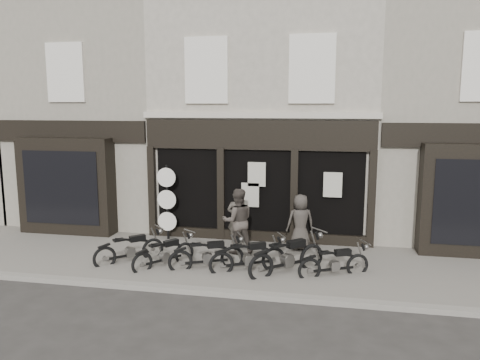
% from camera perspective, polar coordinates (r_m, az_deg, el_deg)
% --- Properties ---
extents(ground_plane, '(90.00, 90.00, 0.00)m').
position_cam_1_polar(ground_plane, '(12.24, -0.12, -11.70)').
color(ground_plane, '#2D2B28').
rests_on(ground_plane, ground).
extents(pavement, '(30.00, 4.20, 0.12)m').
position_cam_1_polar(pavement, '(13.05, 0.66, -10.08)').
color(pavement, slate).
rests_on(pavement, ground_plane).
extents(kerb, '(30.00, 0.25, 0.13)m').
position_cam_1_polar(kerb, '(11.08, -1.41, -13.64)').
color(kerb, gray).
rests_on(kerb, ground_plane).
extents(central_building, '(7.30, 6.22, 8.34)m').
position_cam_1_polar(central_building, '(17.32, 3.74, 8.21)').
color(central_building, '#B2A998').
rests_on(central_building, ground).
extents(neighbour_left, '(5.60, 6.73, 8.34)m').
position_cam_1_polar(neighbour_left, '(19.15, -15.67, 7.86)').
color(neighbour_left, gray).
rests_on(neighbour_left, ground).
extents(neighbour_right, '(5.60, 6.73, 8.34)m').
position_cam_1_polar(neighbour_right, '(17.61, 24.85, 7.28)').
color(neighbour_right, gray).
rests_on(neighbour_right, ground).
extents(motorcycle_0, '(1.59, 1.58, 0.97)m').
position_cam_1_polar(motorcycle_0, '(13.33, -13.23, -8.44)').
color(motorcycle_0, black).
rests_on(motorcycle_0, ground).
extents(motorcycle_1, '(1.36, 1.65, 0.92)m').
position_cam_1_polar(motorcycle_1, '(12.82, -9.17, -9.11)').
color(motorcycle_1, black).
rests_on(motorcycle_1, ground).
extents(motorcycle_2, '(1.89, 1.11, 0.97)m').
position_cam_1_polar(motorcycle_2, '(12.50, -3.97, -9.40)').
color(motorcycle_2, black).
rests_on(motorcycle_2, ground).
extents(motorcycle_3, '(1.92, 1.20, 1.00)m').
position_cam_1_polar(motorcycle_3, '(12.30, 1.08, -9.63)').
color(motorcycle_3, black).
rests_on(motorcycle_3, ground).
extents(motorcycle_4, '(1.91, 1.74, 1.11)m').
position_cam_1_polar(motorcycle_4, '(12.21, 5.86, -9.61)').
color(motorcycle_4, black).
rests_on(motorcycle_4, ground).
extents(motorcycle_5, '(1.79, 1.08, 0.92)m').
position_cam_1_polar(motorcycle_5, '(12.19, 11.48, -10.14)').
color(motorcycle_5, black).
rests_on(motorcycle_5, ground).
extents(man_left, '(0.63, 0.42, 1.71)m').
position_cam_1_polar(man_left, '(14.12, -0.32, -4.71)').
color(man_left, '#49433C').
rests_on(man_left, pavement).
extents(man_centre, '(1.10, 0.98, 1.88)m').
position_cam_1_polar(man_centre, '(13.47, -0.28, -5.01)').
color(man_centre, '#443D37').
rests_on(man_centre, pavement).
extents(man_right, '(0.94, 0.76, 1.66)m').
position_cam_1_polar(man_right, '(13.91, 7.37, -5.11)').
color(man_right, '#39342F').
rests_on(man_right, pavement).
extents(advert_sign_post, '(0.61, 0.39, 2.50)m').
position_cam_1_polar(advert_sign_post, '(14.97, -8.86, -3.08)').
color(advert_sign_post, black).
rests_on(advert_sign_post, ground).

